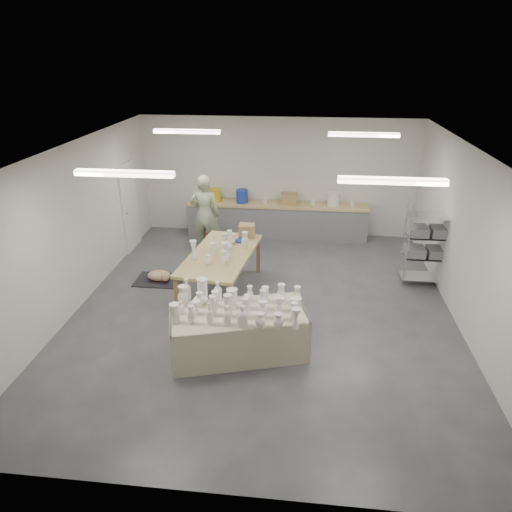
# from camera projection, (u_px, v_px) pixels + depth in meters

# --- Properties ---
(room) EXTENTS (8.00, 8.02, 3.00)m
(room) POSITION_uv_depth(u_px,v_px,m) (258.00, 204.00, 7.90)
(room) COLOR #424449
(room) RESTS_ON ground
(back_counter) EXTENTS (4.60, 0.60, 1.24)m
(back_counter) POSITION_uv_depth(u_px,v_px,m) (276.00, 219.00, 11.79)
(back_counter) COLOR tan
(back_counter) RESTS_ON ground
(wire_shelf) EXTENTS (0.88, 0.48, 1.80)m
(wire_shelf) POSITION_uv_depth(u_px,v_px,m) (427.00, 243.00, 9.24)
(wire_shelf) COLOR silver
(wire_shelf) RESTS_ON ground
(drying_table) EXTENTS (2.32, 1.58, 1.12)m
(drying_table) POSITION_uv_depth(u_px,v_px,m) (238.00, 329.00, 7.26)
(drying_table) COLOR olive
(drying_table) RESTS_ON ground
(work_table) EXTENTS (1.43, 2.41, 1.23)m
(work_table) POSITION_uv_depth(u_px,v_px,m) (224.00, 252.00, 8.98)
(work_table) COLOR tan
(work_table) RESTS_ON ground
(rug) EXTENTS (1.00, 0.70, 0.02)m
(rug) POSITION_uv_depth(u_px,v_px,m) (160.00, 280.00, 9.70)
(rug) COLOR black
(rug) RESTS_ON ground
(cat) EXTENTS (0.55, 0.44, 0.21)m
(cat) POSITION_uv_depth(u_px,v_px,m) (160.00, 276.00, 9.64)
(cat) COLOR white
(cat) RESTS_ON rug
(potter) EXTENTS (0.71, 0.48, 1.92)m
(potter) POSITION_uv_depth(u_px,v_px,m) (205.00, 215.00, 10.67)
(potter) COLOR #98AC85
(potter) RESTS_ON ground
(red_stool) EXTENTS (0.45, 0.45, 0.34)m
(red_stool) POSITION_uv_depth(u_px,v_px,m) (209.00, 236.00, 11.19)
(red_stool) COLOR #A92418
(red_stool) RESTS_ON ground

